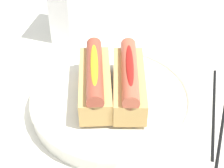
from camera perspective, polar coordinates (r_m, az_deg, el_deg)
name	(u,v)px	position (r m, az deg, el deg)	size (l,w,h in m)	color
ground_plane	(103,103)	(0.60, -1.46, -3.13)	(2.40, 2.40, 0.00)	silver
serving_bowl	(112,100)	(0.58, 0.00, -2.66)	(0.27, 0.27, 0.03)	silver
hotdog_front	(129,81)	(0.55, 2.88, 0.58)	(0.16, 0.07, 0.06)	tan
hotdog_back	(95,80)	(0.55, -2.88, 0.67)	(0.16, 0.08, 0.06)	tan
napkin_box	(67,1)	(0.75, -7.57, 13.60)	(0.11, 0.04, 0.15)	white
chopstick_near	(214,109)	(0.61, 16.74, -4.07)	(0.01, 0.01, 0.22)	black
chopstick_far	(223,123)	(0.59, 18.08, -6.22)	(0.01, 0.01, 0.22)	black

